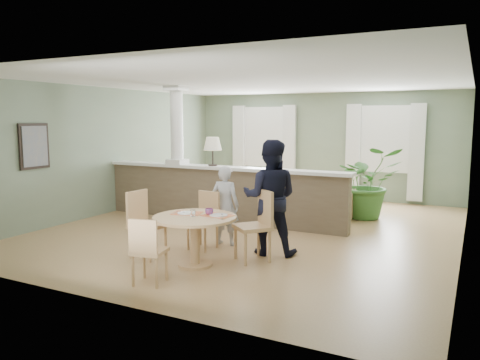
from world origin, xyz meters
The scene contains 12 objects.
ground centered at (0.00, 0.00, 0.00)m, with size 8.00×8.00×0.00m, color tan.
room_shell centered at (-0.03, 0.63, 1.81)m, with size 7.02×8.02×2.71m.
pony_wall centered at (-0.99, 0.20, 0.71)m, with size 5.32×0.38×2.70m.
sofa centered at (0.05, 1.51, 0.41)m, with size 2.78×1.09×0.81m, color olive.
houseplant centered at (1.65, 1.87, 0.74)m, with size 1.33×1.15×1.48m, color #386D2B.
dining_table centered at (0.20, -2.43, 0.56)m, with size 1.16×1.16×0.79m.
chair_far_boy centered at (-0.15, -1.59, 0.49)m, with size 0.43×0.43×0.89m.
chair_far_man centered at (0.86, -1.81, 0.56)m, with size 0.65×0.65×1.02m.
chair_near centered at (0.10, -3.37, 0.47)m, with size 0.46×0.46×0.84m.
chair_side centered at (-0.70, -2.42, 0.54)m, with size 0.47×0.47×0.98m.
child_person centered at (0.04, -1.27, 0.65)m, with size 0.47×0.31×1.30m, color #A9AAAF.
man_person centered at (0.89, -1.43, 0.87)m, with size 0.84×0.66×1.73m, color black.
Camera 1 is at (3.63, -7.79, 2.03)m, focal length 35.00 mm.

